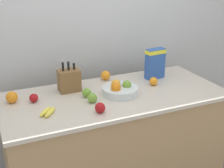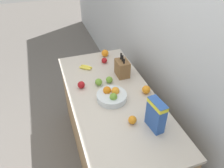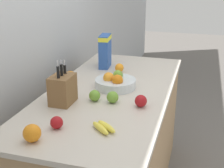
{
  "view_description": "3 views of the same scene",
  "coord_description": "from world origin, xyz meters",
  "px_view_note": "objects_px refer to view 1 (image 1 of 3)",
  "views": [
    {
      "loc": [
        -0.95,
        -2.12,
        1.92
      ],
      "look_at": [
        -0.03,
        -0.02,
        1.02
      ],
      "focal_mm": 50.0,
      "sensor_mm": 36.0,
      "label": 1
    },
    {
      "loc": [
        1.56,
        -0.53,
        2.29
      ],
      "look_at": [
        -0.02,
        0.0,
        1.05
      ],
      "focal_mm": 35.0,
      "sensor_mm": 36.0,
      "label": 2
    },
    {
      "loc": [
        -1.95,
        -0.59,
        1.71
      ],
      "look_at": [
        -0.02,
        -0.02,
        0.97
      ],
      "focal_mm": 50.0,
      "sensor_mm": 36.0,
      "label": 3
    }
  ],
  "objects_px": {
    "knife_block": "(69,80)",
    "apple_front": "(92,98)",
    "banana_bunch": "(48,112)",
    "orange_back_center": "(154,81)",
    "apple_middle": "(87,93)",
    "orange_mid_right": "(106,75)",
    "cereal_box": "(155,62)",
    "orange_by_cereal": "(12,97)",
    "apple_by_knife_block": "(34,98)",
    "fruit_bowl": "(120,90)",
    "apple_rightmost": "(100,108)"
  },
  "relations": [
    {
      "from": "cereal_box",
      "to": "orange_by_cereal",
      "type": "xyz_separation_m",
      "value": [
        -1.27,
        -0.03,
        -0.11
      ]
    },
    {
      "from": "apple_rightmost",
      "to": "apple_by_knife_block",
      "type": "distance_m",
      "value": 0.54
    },
    {
      "from": "knife_block",
      "to": "cereal_box",
      "type": "height_order",
      "value": "knife_block"
    },
    {
      "from": "apple_rightmost",
      "to": "orange_back_center",
      "type": "xyz_separation_m",
      "value": [
        0.62,
        0.3,
        -0.0
      ]
    },
    {
      "from": "banana_bunch",
      "to": "orange_mid_right",
      "type": "relative_size",
      "value": 1.93
    },
    {
      "from": "knife_block",
      "to": "orange_back_center",
      "type": "height_order",
      "value": "knife_block"
    },
    {
      "from": "apple_by_knife_block",
      "to": "fruit_bowl",
      "type": "bearing_deg",
      "value": -11.07
    },
    {
      "from": "orange_mid_right",
      "to": "orange_by_cereal",
      "type": "height_order",
      "value": "orange_by_cereal"
    },
    {
      "from": "fruit_bowl",
      "to": "apple_middle",
      "type": "relative_size",
      "value": 4.01
    },
    {
      "from": "apple_by_knife_block",
      "to": "orange_by_cereal",
      "type": "bearing_deg",
      "value": 159.91
    },
    {
      "from": "cereal_box",
      "to": "apple_middle",
      "type": "bearing_deg",
      "value": -173.98
    },
    {
      "from": "apple_front",
      "to": "orange_mid_right",
      "type": "distance_m",
      "value": 0.5
    },
    {
      "from": "knife_block",
      "to": "apple_rightmost",
      "type": "bearing_deg",
      "value": -80.19
    },
    {
      "from": "cereal_box",
      "to": "banana_bunch",
      "type": "relative_size",
      "value": 1.69
    },
    {
      "from": "orange_mid_right",
      "to": "knife_block",
      "type": "bearing_deg",
      "value": -162.89
    },
    {
      "from": "fruit_bowl",
      "to": "apple_by_knife_block",
      "type": "bearing_deg",
      "value": 168.93
    },
    {
      "from": "cereal_box",
      "to": "orange_mid_right",
      "type": "xyz_separation_m",
      "value": [
        -0.43,
        0.13,
        -0.11
      ]
    },
    {
      "from": "banana_bunch",
      "to": "cereal_box",
      "type": "bearing_deg",
      "value": 17.23
    },
    {
      "from": "orange_back_center",
      "to": "orange_mid_right",
      "type": "bearing_deg",
      "value": 138.95
    },
    {
      "from": "apple_rightmost",
      "to": "orange_mid_right",
      "type": "height_order",
      "value": "orange_mid_right"
    },
    {
      "from": "apple_rightmost",
      "to": "orange_mid_right",
      "type": "relative_size",
      "value": 0.89
    },
    {
      "from": "knife_block",
      "to": "apple_by_knife_block",
      "type": "height_order",
      "value": "knife_block"
    },
    {
      "from": "apple_front",
      "to": "orange_back_center",
      "type": "height_order",
      "value": "apple_front"
    },
    {
      "from": "cereal_box",
      "to": "orange_back_center",
      "type": "bearing_deg",
      "value": -129.71
    },
    {
      "from": "fruit_bowl",
      "to": "orange_back_center",
      "type": "relative_size",
      "value": 4.02
    },
    {
      "from": "apple_front",
      "to": "orange_back_center",
      "type": "relative_size",
      "value": 1.04
    },
    {
      "from": "apple_middle",
      "to": "orange_back_center",
      "type": "bearing_deg",
      "value": 0.39
    },
    {
      "from": "banana_bunch",
      "to": "orange_mid_right",
      "type": "distance_m",
      "value": 0.79
    },
    {
      "from": "knife_block",
      "to": "apple_front",
      "type": "distance_m",
      "value": 0.31
    },
    {
      "from": "cereal_box",
      "to": "apple_by_knife_block",
      "type": "height_order",
      "value": "cereal_box"
    },
    {
      "from": "knife_block",
      "to": "apple_front",
      "type": "relative_size",
      "value": 3.87
    },
    {
      "from": "banana_bunch",
      "to": "orange_back_center",
      "type": "relative_size",
      "value": 2.27
    },
    {
      "from": "orange_back_center",
      "to": "fruit_bowl",
      "type": "bearing_deg",
      "value": -169.45
    },
    {
      "from": "fruit_bowl",
      "to": "apple_by_knife_block",
      "type": "xyz_separation_m",
      "value": [
        -0.67,
        0.13,
        -0.01
      ]
    },
    {
      "from": "apple_middle",
      "to": "apple_rightmost",
      "type": "bearing_deg",
      "value": -91.02
    },
    {
      "from": "apple_rightmost",
      "to": "orange_back_center",
      "type": "relative_size",
      "value": 1.05
    },
    {
      "from": "apple_rightmost",
      "to": "knife_block",
      "type": "bearing_deg",
      "value": 99.81
    },
    {
      "from": "apple_front",
      "to": "apple_middle",
      "type": "xyz_separation_m",
      "value": [
        -0.0,
        0.12,
        -0.0
      ]
    },
    {
      "from": "apple_middle",
      "to": "knife_block",
      "type": "bearing_deg",
      "value": 116.31
    },
    {
      "from": "knife_block",
      "to": "fruit_bowl",
      "type": "distance_m",
      "value": 0.43
    },
    {
      "from": "apple_rightmost",
      "to": "apple_by_knife_block",
      "type": "height_order",
      "value": "apple_rightmost"
    },
    {
      "from": "fruit_bowl",
      "to": "orange_mid_right",
      "type": "distance_m",
      "value": 0.35
    },
    {
      "from": "apple_rightmost",
      "to": "apple_by_knife_block",
      "type": "bearing_deg",
      "value": 137.17
    },
    {
      "from": "knife_block",
      "to": "orange_back_center",
      "type": "distance_m",
      "value": 0.73
    },
    {
      "from": "apple_front",
      "to": "orange_by_cereal",
      "type": "distance_m",
      "value": 0.61
    },
    {
      "from": "apple_rightmost",
      "to": "orange_by_cereal",
      "type": "height_order",
      "value": "orange_by_cereal"
    },
    {
      "from": "orange_mid_right",
      "to": "apple_middle",
      "type": "bearing_deg",
      "value": -134.14
    },
    {
      "from": "apple_by_knife_block",
      "to": "orange_by_cereal",
      "type": "height_order",
      "value": "orange_by_cereal"
    },
    {
      "from": "cereal_box",
      "to": "apple_rightmost",
      "type": "height_order",
      "value": "cereal_box"
    },
    {
      "from": "fruit_bowl",
      "to": "banana_bunch",
      "type": "relative_size",
      "value": 1.77
    }
  ]
}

